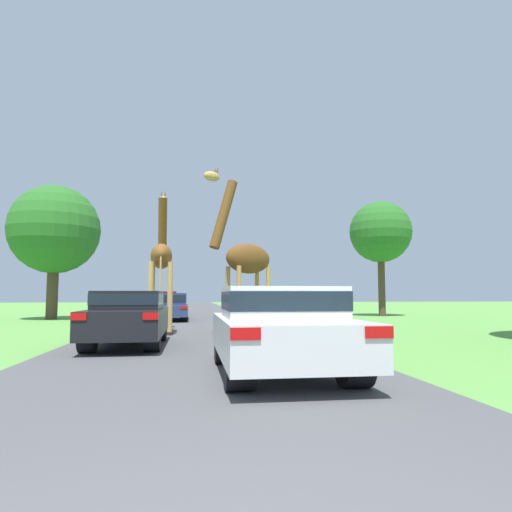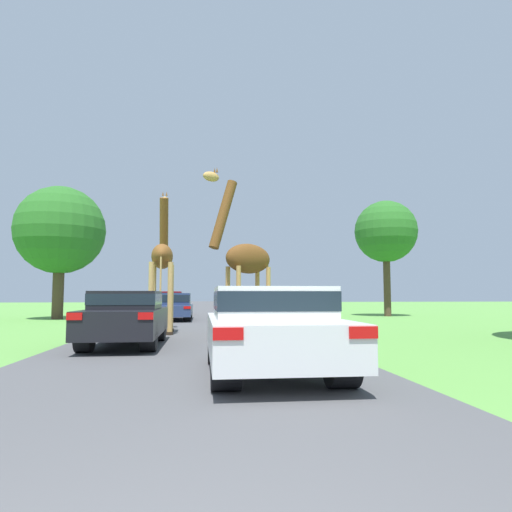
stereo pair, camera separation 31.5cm
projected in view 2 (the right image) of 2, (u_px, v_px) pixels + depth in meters
road at (198, 314)px, 30.89m from camera, size 6.50×120.00×0.00m
giraffe_near_road at (244, 256)px, 14.42m from camera, size 2.42×1.75×5.15m
giraffe_companion at (162, 259)px, 15.26m from camera, size 0.87×2.69×5.01m
car_lead_maroon at (271, 327)px, 7.32m from camera, size 1.96×4.07×1.38m
car_queue_right at (167, 303)px, 28.83m from camera, size 2.00×3.97×1.48m
car_queue_left at (174, 306)px, 22.91m from camera, size 1.78×4.69×1.35m
car_far_ahead at (126, 316)px, 11.27m from camera, size 1.72×4.08×1.35m
tree_centre_back at (60, 231)px, 24.04m from camera, size 4.62×4.62×6.98m
tree_right_cluster at (386, 232)px, 27.44m from camera, size 3.71×3.71×6.93m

